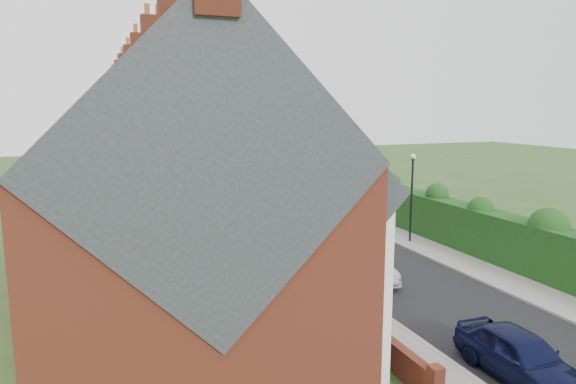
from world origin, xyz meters
The scene contains 24 objects.
ground centered at (0.00, 0.00, 0.00)m, with size 140.00×140.00×0.00m, color #2D4C1E.
road centered at (-0.50, 11.00, 0.01)m, with size 6.00×58.00×0.02m, color black.
pavement_hedge_side centered at (3.60, 11.00, 0.06)m, with size 2.20×58.00×0.12m, color gray.
pavement_house_side centered at (-4.35, 11.00, 0.06)m, with size 1.70×58.00×0.12m, color gray.
kerb_hedge_side centered at (2.55, 11.00, 0.07)m, with size 0.18×58.00×0.13m, color #979792.
kerb_house_side centered at (-3.55, 11.00, 0.07)m, with size 0.18×58.00×0.13m, color #979792.
hedge centered at (5.40, 11.00, 1.60)m, with size 2.10×58.00×2.85m.
terrace_row centered at (-10.87, 9.98, 4.47)m, with size 9.05×40.50×11.50m.
garden_wall_row centered at (-5.35, 10.00, 0.46)m, with size 0.35×40.35×1.10m.
lamppost centered at (3.40, 4.00, 3.30)m, with size 0.32×0.32×5.16m.
tree_far_left centered at (-2.65, 40.08, 5.71)m, with size 7.14×6.80×9.29m.
tree_far_right centered at (3.39, 42.08, 6.31)m, with size 7.98×7.60×10.31m.
tree_far_back centered at (-8.59, 43.08, 6.62)m, with size 8.40×8.00×10.82m.
car_navy centered at (-2.26, -9.80, 0.73)m, with size 1.72×4.28×1.46m, color black.
car_silver_a centered at (-2.06, -0.60, 0.65)m, with size 1.38×3.95×1.30m, color #A3A2A6.
car_silver_b centered at (-1.62, 1.40, 0.73)m, with size 2.42×5.25×1.46m, color #999A9F.
car_white centered at (-1.86, 7.00, 0.75)m, with size 2.10×5.18×1.50m, color white.
car_green centered at (-3.00, 12.95, 0.78)m, with size 1.84×4.56×1.55m, color #0F3419.
car_red centered at (-2.80, 20.04, 0.77)m, with size 1.62×4.65×1.53m, color maroon.
car_beige centered at (-3.00, 27.40, 0.67)m, with size 2.23×4.84×1.34m, color tan.
car_grey centered at (-2.33, 33.00, 0.80)m, with size 2.24×5.51×1.60m, color #5B5D63.
car_black centered at (-2.79, 36.53, 0.79)m, with size 1.86×4.63×1.58m, color black.
horse centered at (0.05, 13.82, 0.73)m, with size 0.78×1.72×1.45m, color #47351A.
horse_cart centered at (0.05, 15.68, 1.26)m, with size 1.39×3.06×2.21m.
Camera 1 is at (-13.41, -20.21, 7.81)m, focal length 32.00 mm.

